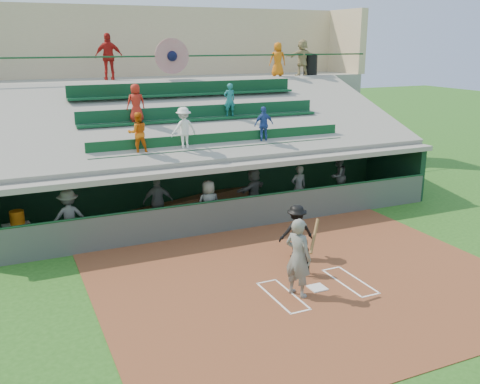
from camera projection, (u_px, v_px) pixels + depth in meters
name	position (u px, v px, depth m)	size (l,w,h in m)	color
ground	(317.00, 289.00, 13.92)	(100.00, 100.00, 0.00)	#235718
dirt_slab	(307.00, 281.00, 14.35)	(11.00, 9.00, 0.02)	brown
home_plate	(317.00, 288.00, 13.91)	(0.43, 0.43, 0.03)	silver
batters_box_chalk	(317.00, 288.00, 13.91)	(2.65, 1.85, 0.01)	silver
dugout_floor	(219.00, 214.00, 19.83)	(16.00, 3.50, 0.04)	gray
concourse_slab	(165.00, 128.00, 25.12)	(20.00, 3.00, 4.60)	gray
grandstand	(185.00, 139.00, 22.51)	(20.40, 10.40, 7.80)	#4E544E
batter_at_plate	(298.00, 257.00, 13.29)	(1.00, 0.88, 2.04)	#5E615C
catcher	(303.00, 257.00, 14.60)	(0.50, 0.39, 1.03)	black
home_umpire	(296.00, 231.00, 15.72)	(1.04, 0.60, 1.62)	black
dugout_bench	(212.00, 199.00, 20.96)	(15.13, 0.45, 0.45)	brown
white_table	(18.00, 236.00, 16.62)	(0.81, 0.60, 0.71)	white
water_cooler	(17.00, 218.00, 16.52)	(0.43, 0.43, 0.43)	orange
dugout_player_a	(69.00, 217.00, 16.72)	(1.14, 0.65, 1.76)	#5E615C
dugout_player_b	(158.00, 202.00, 18.30)	(1.03, 0.43, 1.75)	#525551
dugout_player_c	(209.00, 205.00, 18.07)	(0.83, 0.54, 1.69)	#60625D
dugout_player_d	(253.00, 190.00, 19.92)	(1.54, 0.49, 1.66)	#555853
dugout_player_e	(299.00, 187.00, 20.22)	(0.62, 0.40, 1.69)	#565954
dugout_player_f	(338.00, 176.00, 21.81)	(0.84, 0.65, 1.72)	#52544F
trash_bin	(310.00, 65.00, 26.13)	(0.67, 0.67, 1.01)	black
concourse_staff_a	(109.00, 57.00, 22.77)	(1.15, 0.48, 1.96)	#AE1813
concourse_staff_b	(278.00, 59.00, 25.02)	(0.77, 0.50, 1.57)	#CC610C
concourse_staff_c	(302.00, 57.00, 25.67)	(1.59, 0.51, 1.72)	tan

